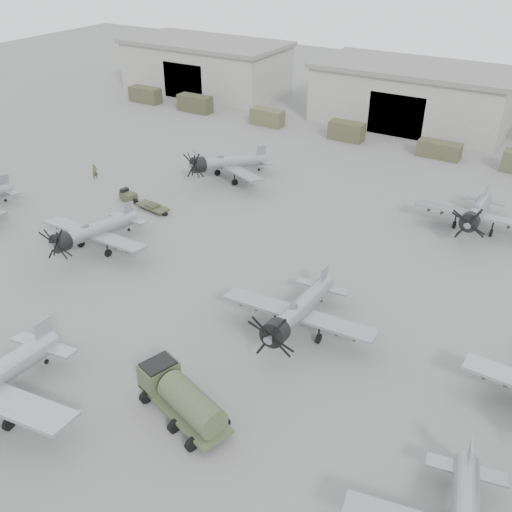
{
  "coord_description": "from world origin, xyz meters",
  "views": [
    {
      "loc": [
        24.56,
        -23.37,
        27.11
      ],
      "look_at": [
        2.97,
        12.07,
        2.5
      ],
      "focal_mm": 40.0,
      "sensor_mm": 36.0,
      "label": 1
    }
  ],
  "objects": [
    {
      "name": "support_truck_2",
      "position": [
        -18.14,
        50.0,
        1.22
      ],
      "size": [
        5.04,
        2.2,
        2.43
      ],
      "primitive_type": "cube",
      "color": "#4B4C31",
      "rests_on": "ground"
    },
    {
      "name": "support_truck_3",
      "position": [
        -5.17,
        50.0,
        1.29
      ],
      "size": [
        4.93,
        2.2,
        2.57
      ],
      "primitive_type": "cube",
      "color": "#3F402A",
      "rests_on": "ground"
    },
    {
      "name": "support_truck_4",
      "position": [
        7.97,
        50.0,
        1.04
      ],
      "size": [
        5.55,
        2.2,
        2.08
      ],
      "primitive_type": "cube",
      "color": "#41412A",
      "rests_on": "ground"
    },
    {
      "name": "aircraft_mid_2",
      "position": [
        9.47,
        7.12,
        2.18
      ],
      "size": [
        12.02,
        10.82,
        4.8
      ],
      "rotation": [
        0.0,
        0.0,
        0.06
      ],
      "color": "gray",
      "rests_on": "ground"
    },
    {
      "name": "ground",
      "position": [
        0.0,
        0.0,
        0.0
      ],
      "size": [
        220.0,
        220.0,
        0.0
      ],
      "primitive_type": "plane",
      "color": "slate",
      "rests_on": "ground"
    },
    {
      "name": "support_truck_1",
      "position": [
        -31.75,
        50.0,
        1.31
      ],
      "size": [
        5.79,
        2.2,
        2.63
      ],
      "primitive_type": "cube",
      "color": "#383925",
      "rests_on": "ground"
    },
    {
      "name": "ground_crew",
      "position": [
        -25.3,
        21.23,
        0.92
      ],
      "size": [
        0.65,
        0.78,
        1.83
      ],
      "primitive_type": "imported",
      "rotation": [
        0.0,
        0.0,
        1.19
      ],
      "color": "#41402A",
      "rests_on": "ground"
    },
    {
      "name": "hangar_center",
      "position": [
        0.0,
        61.96,
        4.37
      ],
      "size": [
        29.0,
        14.8,
        8.7
      ],
      "color": "#9E9F94",
      "rests_on": "ground"
    },
    {
      "name": "tug_trailer",
      "position": [
        -16.13,
        18.39,
        0.51
      ],
      "size": [
        6.91,
        2.16,
        1.37
      ],
      "rotation": [
        0.0,
        0.0,
        -0.13
      ],
      "color": "#363925",
      "rests_on": "ground"
    },
    {
      "name": "aircraft_far_0",
      "position": [
        -11.7,
        28.95,
        2.21
      ],
      "size": [
        12.0,
        10.84,
        4.86
      ],
      "rotation": [
        0.0,
        0.0,
        -0.38
      ],
      "color": "gray",
      "rests_on": "ground"
    },
    {
      "name": "support_truck_0",
      "position": [
        -42.26,
        50.0,
        1.27
      ],
      "size": [
        5.7,
        2.2,
        2.54
      ],
      "primitive_type": "cube",
      "color": "#3D3C28",
      "rests_on": "ground"
    },
    {
      "name": "hangar_left",
      "position": [
        -38.0,
        61.96,
        4.37
      ],
      "size": [
        29.0,
        14.8,
        8.7
      ],
      "color": "#9E9F94",
      "rests_on": "ground"
    },
    {
      "name": "aircraft_far_1",
      "position": [
        16.83,
        30.92,
        2.15
      ],
      "size": [
        11.8,
        10.62,
        4.73
      ],
      "rotation": [
        0.0,
        0.0,
        0.04
      ],
      "color": "gray",
      "rests_on": "ground"
    },
    {
      "name": "fuel_tanker",
      "position": [
        7.18,
        -3.62,
        1.58
      ],
      "size": [
        7.53,
        4.42,
        2.76
      ],
      "rotation": [
        0.0,
        0.0,
        -0.31
      ],
      "color": "#414930",
      "rests_on": "ground"
    },
    {
      "name": "aircraft_mid_1",
      "position": [
        -12.72,
        8.35,
        2.11
      ],
      "size": [
        11.52,
        10.36,
        4.63
      ],
      "rotation": [
        0.0,
        0.0,
        0.01
      ],
      "color": "gray",
      "rests_on": "ground"
    }
  ]
}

